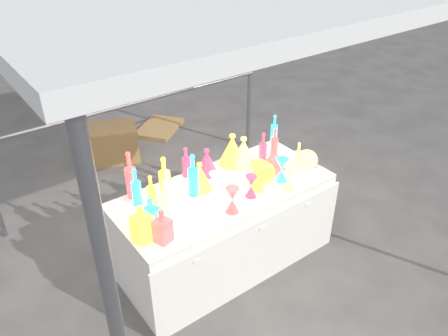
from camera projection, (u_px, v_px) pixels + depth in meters
ground at (224, 258)px, 3.93m from camera, size 80.00×80.00×0.00m
display_table at (225, 226)px, 3.72m from camera, size 1.84×0.83×0.75m
cardboard_box_closed at (113, 143)px, 5.33m from camera, size 0.71×0.61×0.43m
cardboard_box_flat at (159, 128)px, 6.10m from camera, size 0.83×0.79×0.06m
bottle_0 at (151, 191)px, 3.27m from camera, size 0.08×0.08×0.27m
bottle_1 at (136, 187)px, 3.28m from camera, size 0.08×0.08×0.32m
bottle_2 at (130, 175)px, 3.34m from camera, size 0.11×0.11×0.40m
bottle_3 at (186, 162)px, 3.63m from camera, size 0.09×0.09×0.27m
bottle_4 at (165, 196)px, 3.19m from camera, size 0.09×0.09×0.30m
bottle_5 at (168, 190)px, 3.22m from camera, size 0.10×0.10×0.34m
bottle_6 at (165, 177)px, 3.36m from camera, size 0.10×0.10×0.36m
bottle_7 at (193, 175)px, 3.38m from camera, size 0.10×0.10×0.36m
decanter_0 at (142, 223)px, 2.93m from camera, size 0.14×0.14×0.29m
decanter_1 at (162, 225)px, 2.93m from camera, size 0.13×0.13×0.26m
decanter_2 at (151, 214)px, 3.04m from camera, size 0.13×0.13×0.26m
hourglass_0 at (232, 200)px, 3.22m from camera, size 0.14×0.14×0.21m
hourglass_1 at (251, 186)px, 3.40m from camera, size 0.11×0.11×0.19m
hourglass_2 at (290, 178)px, 3.47m from camera, size 0.13×0.13×0.22m
hourglass_3 at (216, 184)px, 3.42m from camera, size 0.11×0.11×0.20m
hourglass_4 at (258, 176)px, 3.47m from camera, size 0.14×0.14×0.25m
hourglass_5 at (282, 170)px, 3.59m from camera, size 0.12×0.12×0.21m
globe_0 at (264, 173)px, 3.60m from camera, size 0.21×0.21×0.15m
globe_1 at (307, 160)px, 3.78m from camera, size 0.21×0.21×0.15m
globe_2 at (276, 165)px, 3.71m from camera, size 0.22×0.22×0.15m
globe_3 at (309, 161)px, 3.80m from camera, size 0.18×0.18×0.12m
lampshade_0 at (200, 176)px, 3.47m from camera, size 0.20×0.20×0.24m
lampshade_1 at (232, 149)px, 3.80m from camera, size 0.29×0.29×0.28m
lampshade_2 at (207, 161)px, 3.68m from camera, size 0.25×0.25×0.23m
lampshade_3 at (243, 152)px, 3.78m from camera, size 0.26×0.26×0.27m
bottle_8 at (274, 129)px, 4.13m from camera, size 0.07×0.07×0.29m
bottle_9 at (275, 142)px, 3.91m from camera, size 0.08×0.08×0.29m
bottle_10 at (263, 148)px, 3.80m from camera, size 0.07×0.07×0.30m
bottle_11 at (298, 155)px, 3.75m from camera, size 0.06×0.06×0.25m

